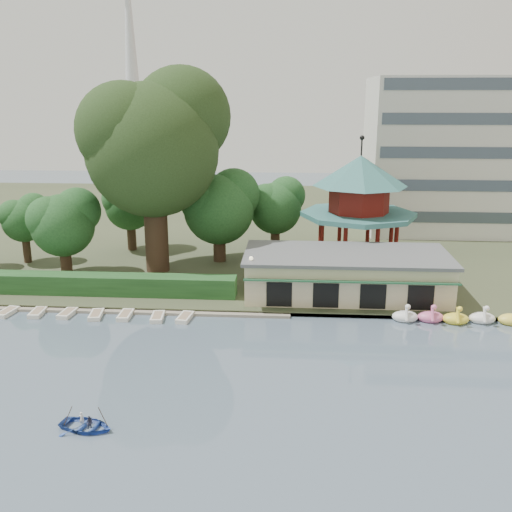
# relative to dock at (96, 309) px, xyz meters

# --- Properties ---
(ground_plane) EXTENTS (220.00, 220.00, 0.00)m
(ground_plane) POSITION_rel_dock_xyz_m (12.00, -17.20, -0.12)
(ground_plane) COLOR slate
(ground_plane) RESTS_ON ground
(shore) EXTENTS (220.00, 70.00, 0.40)m
(shore) POSITION_rel_dock_xyz_m (12.00, 34.80, 0.08)
(shore) COLOR #424930
(shore) RESTS_ON ground
(embankment) EXTENTS (220.00, 0.60, 0.30)m
(embankment) POSITION_rel_dock_xyz_m (12.00, 0.10, 0.03)
(embankment) COLOR gray
(embankment) RESTS_ON ground
(dock) EXTENTS (34.00, 1.60, 0.24)m
(dock) POSITION_rel_dock_xyz_m (0.00, 0.00, 0.00)
(dock) COLOR gray
(dock) RESTS_ON ground
(boathouse) EXTENTS (18.60, 9.39, 3.90)m
(boathouse) POSITION_rel_dock_xyz_m (22.00, 4.77, 2.25)
(boathouse) COLOR beige
(boathouse) RESTS_ON shore
(pavilion) EXTENTS (12.40, 12.40, 13.50)m
(pavilion) POSITION_rel_dock_xyz_m (24.00, 14.80, 7.36)
(pavilion) COLOR beige
(pavilion) RESTS_ON shore
(office_building) EXTENTS (38.00, 18.00, 20.00)m
(office_building) POSITION_rel_dock_xyz_m (44.67, 31.80, 9.61)
(office_building) COLOR silver
(office_building) RESTS_ON shore
(broadcast_tower) EXTENTS (8.00, 8.00, 96.00)m
(broadcast_tower) POSITION_rel_dock_xyz_m (-30.00, 122.80, 33.86)
(broadcast_tower) COLOR silver
(broadcast_tower) RESTS_ON ground
(hedge) EXTENTS (30.00, 2.00, 1.80)m
(hedge) POSITION_rel_dock_xyz_m (-3.00, 3.30, 1.18)
(hedge) COLOR #245425
(hedge) RESTS_ON shore
(lamp_post) EXTENTS (0.36, 0.36, 4.28)m
(lamp_post) POSITION_rel_dock_xyz_m (13.50, 1.80, 3.22)
(lamp_post) COLOR black
(lamp_post) RESTS_ON shore
(big_tree) EXTENTS (14.65, 13.65, 20.68)m
(big_tree) POSITION_rel_dock_xyz_m (3.18, 11.02, 13.79)
(big_tree) COLOR #3A281C
(big_tree) RESTS_ON shore
(small_trees) EXTENTS (39.01, 16.26, 10.12)m
(small_trees) POSITION_rel_dock_xyz_m (1.49, 14.38, 6.03)
(small_trees) COLOR #3A281C
(small_trees) RESTS_ON shore
(swan_boats) EXTENTS (13.09, 2.08, 1.92)m
(swan_boats) POSITION_rel_dock_xyz_m (31.89, -0.59, 0.28)
(swan_boats) COLOR white
(swan_boats) RESTS_ON ground
(moored_rowboats) EXTENTS (24.33, 2.72, 0.36)m
(moored_rowboats) POSITION_rel_dock_xyz_m (-3.38, -1.36, 0.06)
(moored_rowboats) COLOR white
(moored_rowboats) RESTS_ON ground
(rowboat_with_passengers) EXTENTS (4.90, 3.93, 2.01)m
(rowboat_with_passengers) POSITION_rel_dock_xyz_m (5.69, -18.02, 0.33)
(rowboat_with_passengers) COLOR #2E50A9
(rowboat_with_passengers) RESTS_ON ground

